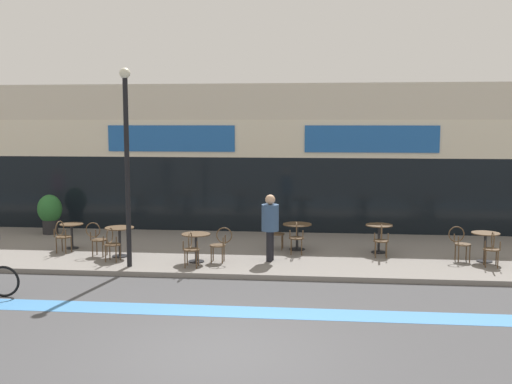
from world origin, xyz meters
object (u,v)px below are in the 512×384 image
(cafe_chair_2_near, at_px, (191,247))
(cafe_chair_3_side, at_px, (275,231))
(cafe_chair_4_near, at_px, (381,238))
(planter_pot, at_px, (50,212))
(lamp_post, at_px, (127,153))
(cafe_chair_5_near, at_px, (492,247))
(bistro_table_0, at_px, (72,231))
(bistro_table_2, at_px, (196,242))
(bistro_table_3, at_px, (297,231))
(bistro_table_1, at_px, (120,236))
(cafe_chair_1_side, at_px, (97,237))
(bistro_table_4, at_px, (379,233))
(cafe_chair_0_near, at_px, (62,234))
(bistro_table_5, at_px, (485,241))
(cafe_chair_3_near, at_px, (296,236))
(cafe_chair_1_near, at_px, (111,242))
(pedestrian_near_end, at_px, (270,222))
(cafe_chair_2_side, at_px, (221,242))

(cafe_chair_2_near, distance_m, cafe_chair_3_side, 3.00)
(cafe_chair_4_near, height_order, planter_pot, planter_pot)
(lamp_post, bearing_deg, cafe_chair_5_near, 5.09)
(cafe_chair_2_near, relative_size, cafe_chair_3_side, 1.00)
(bistro_table_0, xyz_separation_m, cafe_chair_2_near, (3.79, -1.86, 0.02))
(bistro_table_2, bearing_deg, bistro_table_3, 34.67)
(bistro_table_2, relative_size, cafe_chair_4_near, 0.81)
(bistro_table_1, relative_size, cafe_chair_1_side, 0.86)
(planter_pot, bearing_deg, bistro_table_4, -9.84)
(cafe_chair_0_near, relative_size, cafe_chair_3_side, 1.00)
(bistro_table_5, bearing_deg, bistro_table_1, -177.71)
(bistro_table_5, distance_m, cafe_chair_2_near, 7.41)
(bistro_table_5, bearing_deg, bistro_table_4, 162.69)
(bistro_table_4, bearing_deg, bistro_table_0, -177.78)
(cafe_chair_3_side, bearing_deg, bistro_table_3, 1.85)
(bistro_table_4, relative_size, cafe_chair_0_near, 0.85)
(cafe_chair_3_near, height_order, planter_pot, planter_pot)
(bistro_table_4, distance_m, cafe_chair_2_near, 5.19)
(cafe_chair_2_near, height_order, lamp_post, lamp_post)
(bistro_table_1, bearing_deg, bistro_table_2, -10.39)
(bistro_table_2, height_order, cafe_chair_1_side, cafe_chair_1_side)
(cafe_chair_3_near, bearing_deg, cafe_chair_0_near, 92.88)
(cafe_chair_1_near, xyz_separation_m, pedestrian_near_end, (3.98, 0.54, 0.50))
(cafe_chair_0_near, height_order, planter_pot, planter_pot)
(cafe_chair_3_near, relative_size, cafe_chair_3_side, 1.00)
(cafe_chair_3_side, bearing_deg, cafe_chair_2_near, -126.32)
(cafe_chair_4_near, relative_size, planter_pot, 0.72)
(bistro_table_1, height_order, cafe_chair_1_near, cafe_chair_1_near)
(bistro_table_2, distance_m, bistro_table_3, 3.03)
(cafe_chair_1_near, bearing_deg, cafe_chair_2_near, -97.50)
(cafe_chair_4_near, bearing_deg, cafe_chair_2_near, 112.03)
(bistro_table_1, relative_size, cafe_chair_2_side, 0.86)
(cafe_chair_1_side, relative_size, cafe_chair_3_side, 1.00)
(cafe_chair_1_near, height_order, cafe_chair_3_side, same)
(bistro_table_4, bearing_deg, bistro_table_5, -17.31)
(cafe_chair_1_side, relative_size, cafe_chair_3_near, 1.00)
(bistro_table_3, bearing_deg, cafe_chair_0_near, -169.96)
(cafe_chair_5_near, bearing_deg, bistro_table_4, 68.88)
(cafe_chair_1_side, xyz_separation_m, pedestrian_near_end, (4.60, -0.09, 0.50))
(bistro_table_1, relative_size, cafe_chair_1_near, 0.86)
(cafe_chair_0_near, bearing_deg, bistro_table_3, -71.97)
(cafe_chair_2_near, bearing_deg, cafe_chair_4_near, -72.71)
(bistro_table_3, distance_m, cafe_chair_5_near, 5.03)
(cafe_chair_1_near, xyz_separation_m, lamp_post, (0.59, -0.41, 2.28))
(bistro_table_3, distance_m, bistro_table_5, 4.88)
(bistro_table_0, distance_m, lamp_post, 3.73)
(cafe_chair_0_near, height_order, cafe_chair_4_near, same)
(bistro_table_2, relative_size, cafe_chair_2_near, 0.81)
(cafe_chair_0_near, relative_size, cafe_chair_1_side, 1.00)
(bistro_table_1, relative_size, bistro_table_3, 0.98)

